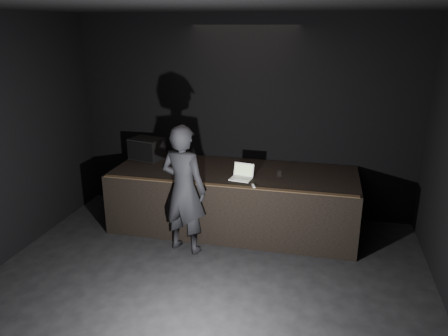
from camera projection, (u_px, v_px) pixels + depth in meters
name	position (u px, v px, depth m)	size (l,w,h in m)	color
ground	(184.00, 328.00, 4.99)	(7.00, 7.00, 0.00)	black
room_walls	(178.00, 159.00, 4.35)	(6.10, 7.10, 3.52)	black
stage_riser	(234.00, 199.00, 7.35)	(4.00, 1.50, 1.00)	black
riser_lip	(224.00, 186.00, 6.54)	(3.92, 0.10, 0.01)	brown
stage_monitor	(147.00, 149.00, 7.80)	(0.64, 0.53, 0.38)	black
cable	(155.00, 154.00, 8.10)	(0.02, 0.02, 1.00)	black
laptop	(242.00, 175.00, 6.85)	(0.36, 0.34, 0.22)	white
beer_can	(176.00, 163.00, 7.37)	(0.06, 0.06, 0.15)	silver
plastic_cup	(279.00, 174.00, 6.90)	(0.08, 0.08, 0.10)	white
wii_remote	(253.00, 186.00, 6.49)	(0.03, 0.14, 0.03)	white
person	(184.00, 190.00, 6.45)	(0.72, 0.47, 1.96)	black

